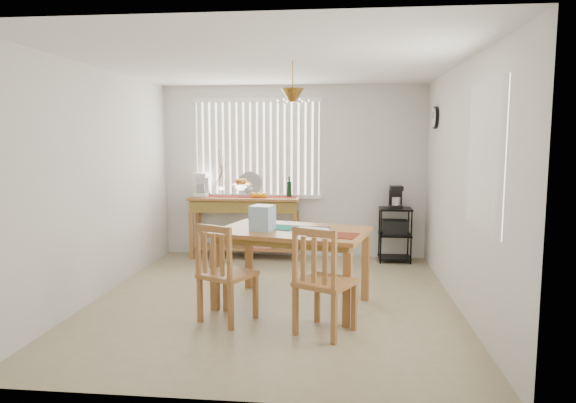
# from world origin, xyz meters

# --- Properties ---
(ground) EXTENTS (4.00, 4.50, 0.01)m
(ground) POSITION_xyz_m (0.00, 0.00, -0.01)
(ground) COLOR tan
(room_shell) EXTENTS (4.20, 4.70, 2.70)m
(room_shell) POSITION_xyz_m (0.00, 0.02, 1.69)
(room_shell) COLOR silver
(room_shell) RESTS_ON ground
(sideboard) EXTENTS (1.65, 0.46, 0.93)m
(sideboard) POSITION_xyz_m (-0.70, 2.00, 0.70)
(sideboard) COLOR #A26A36
(sideboard) RESTS_ON ground
(sideboard_items) EXTENTS (1.57, 0.39, 0.71)m
(sideboard_items) POSITION_xyz_m (-0.97, 2.01, 1.08)
(sideboard_items) COLOR maroon
(sideboard_items) RESTS_ON sideboard
(wire_cart) EXTENTS (0.47, 0.37, 0.79)m
(wire_cart) POSITION_xyz_m (1.53, 2.00, 0.48)
(wire_cart) COLOR black
(wire_cart) RESTS_ON ground
(cart_items) EXTENTS (0.19, 0.22, 0.33)m
(cart_items) POSITION_xyz_m (1.53, 2.01, 0.94)
(cart_items) COLOR black
(cart_items) RESTS_ON wire_cart
(dining_table) EXTENTS (1.76, 1.35, 0.84)m
(dining_table) POSITION_xyz_m (0.22, -0.15, 0.74)
(dining_table) COLOR #A26A36
(dining_table) RESTS_ON ground
(table_items) EXTENTS (1.18, 0.83, 0.27)m
(table_items) POSITION_xyz_m (0.04, -0.24, 0.94)
(table_items) COLOR #136C53
(table_items) RESTS_ON dining_table
(chair_left) EXTENTS (0.61, 0.61, 0.99)m
(chair_left) POSITION_xyz_m (-0.39, -0.72, 0.48)
(chair_left) COLOR #A26A36
(chair_left) RESTS_ON ground
(chair_right) EXTENTS (0.63, 0.63, 1.02)m
(chair_right) POSITION_xyz_m (0.58, -0.96, 0.50)
(chair_right) COLOR #A26A36
(chair_right) RESTS_ON ground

